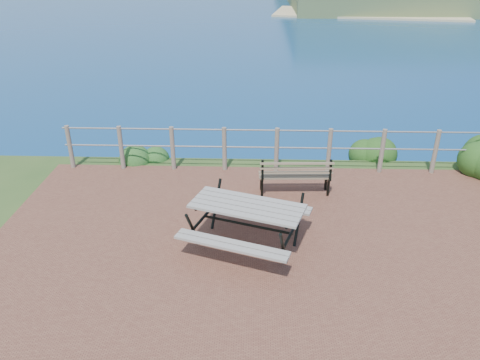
{
  "coord_description": "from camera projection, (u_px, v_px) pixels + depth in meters",
  "views": [
    {
      "loc": [
        -0.49,
        -6.16,
        4.51
      ],
      "look_at": [
        -0.74,
        1.37,
        0.75
      ],
      "focal_mm": 35.0,
      "sensor_mm": 36.0,
      "label": 1
    }
  ],
  "objects": [
    {
      "name": "park_bench",
      "position": [
        295.0,
        170.0,
        9.31
      ],
      "size": [
        1.45,
        0.42,
        0.81
      ],
      "rotation": [
        0.0,
        0.0,
        0.04
      ],
      "color": "brown",
      "rests_on": "ground"
    },
    {
      "name": "shrub_lip_east",
      "position": [
        374.0,
        157.0,
        11.21
      ],
      "size": [
        0.88,
        0.88,
        0.66
      ],
      "primitive_type": "ellipsoid",
      "color": "#194615",
      "rests_on": "ground"
    },
    {
      "name": "picnic_table",
      "position": [
        247.0,
        221.0,
        7.67
      ],
      "size": [
        1.96,
        1.51,
        0.77
      ],
      "rotation": [
        0.0,
        0.0,
        -0.33
      ],
      "color": "gray",
      "rests_on": "ground"
    },
    {
      "name": "safety_railing",
      "position": [
        277.0,
        147.0,
        10.25
      ],
      "size": [
        9.4,
        0.1,
        1.0
      ],
      "color": "#6B5B4C",
      "rests_on": "ground"
    },
    {
      "name": "shrub_lip_west",
      "position": [
        146.0,
        159.0,
        11.12
      ],
      "size": [
        0.79,
        0.79,
        0.53
      ],
      "primitive_type": "ellipsoid",
      "color": "#24541F",
      "rests_on": "ground"
    },
    {
      "name": "ground",
      "position": [
        283.0,
        260.0,
        7.51
      ],
      "size": [
        10.0,
        7.0,
        0.12
      ],
      "primitive_type": "cube",
      "color": "brown",
      "rests_on": "ground"
    }
  ]
}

